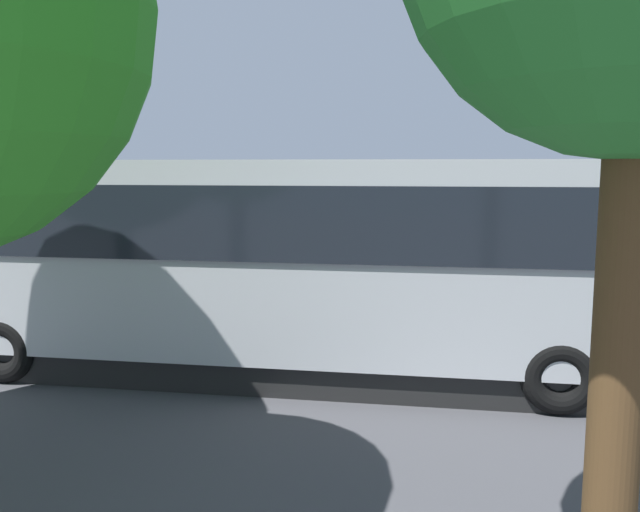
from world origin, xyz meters
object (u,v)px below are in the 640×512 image
(parked_motorcycle_silver, at_px, (170,307))
(stunt_motorcycle, at_px, (302,245))
(traffic_cone, at_px, (358,274))
(spectator_right, at_px, (233,275))
(spectator_left, at_px, (360,274))
(spectator_far_left, at_px, (424,281))
(spectator_centre, at_px, (298,273))
(tour_bus, at_px, (279,267))

(parked_motorcycle_silver, distance_m, stunt_motorcycle, 6.45)
(traffic_cone, bearing_deg, spectator_right, 65.18)
(spectator_left, relative_size, spectator_right, 1.09)
(spectator_far_left, relative_size, parked_motorcycle_silver, 0.82)
(spectator_far_left, distance_m, spectator_right, 3.80)
(spectator_centre, bearing_deg, spectator_right, 3.81)
(spectator_far_left, height_order, stunt_motorcycle, spectator_far_left)
(parked_motorcycle_silver, relative_size, traffic_cone, 3.23)
(spectator_far_left, bearing_deg, stunt_motorcycle, -59.72)
(tour_bus, bearing_deg, traffic_cone, -94.59)
(traffic_cone, bearing_deg, spectator_far_left, 108.56)
(spectator_left, relative_size, parked_motorcycle_silver, 0.89)
(spectator_centre, distance_m, traffic_cone, 4.74)
(stunt_motorcycle, bearing_deg, spectator_right, 84.38)
(spectator_left, xyz_separation_m, stunt_motorcycle, (2.04, -5.57, -0.12))
(tour_bus, xyz_separation_m, stunt_motorcycle, (1.01, -8.44, -0.68))
(spectator_far_left, distance_m, spectator_centre, 2.50)
(spectator_left, height_order, spectator_right, spectator_left)
(tour_bus, height_order, stunt_motorcycle, tour_bus)
(tour_bus, distance_m, traffic_cone, 7.84)
(tour_bus, relative_size, spectator_far_left, 6.74)
(tour_bus, distance_m, stunt_motorcycle, 8.53)
(tour_bus, relative_size, parked_motorcycle_silver, 5.51)
(spectator_far_left, distance_m, stunt_motorcycle, 6.47)
(spectator_far_left, distance_m, spectator_left, 1.23)
(stunt_motorcycle, bearing_deg, traffic_cone, 155.75)
(spectator_far_left, relative_size, spectator_left, 0.92)
(parked_motorcycle_silver, distance_m, traffic_cone, 6.37)
(tour_bus, relative_size, stunt_motorcycle, 5.71)
(tour_bus, distance_m, parked_motorcycle_silver, 3.59)
(spectator_left, relative_size, traffic_cone, 2.88)
(tour_bus, bearing_deg, spectator_left, -109.69)
(tour_bus, height_order, spectator_centre, tour_bus)
(parked_motorcycle_silver, bearing_deg, spectator_far_left, -172.35)
(stunt_motorcycle, bearing_deg, spectator_left, 110.12)
(spectator_left, xyz_separation_m, parked_motorcycle_silver, (3.62, 0.67, -0.61))
(spectator_far_left, xyz_separation_m, spectator_centre, (2.48, -0.25, 0.07))
(spectator_far_left, bearing_deg, spectator_left, -0.75)
(spectator_far_left, xyz_separation_m, spectator_right, (3.80, -0.17, 0.01))
(spectator_right, relative_size, parked_motorcycle_silver, 0.82)
(traffic_cone, bearing_deg, tour_bus, 85.41)
(spectator_centre, xyz_separation_m, parked_motorcycle_silver, (2.36, 0.90, -0.57))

